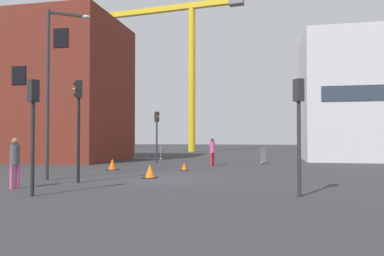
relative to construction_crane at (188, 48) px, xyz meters
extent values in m
plane|color=#333335|center=(5.93, -30.79, -13.44)|extent=(160.00, 160.00, 0.00)
cube|color=maroon|center=(-6.85, -19.55, -7.82)|extent=(10.74, 8.58, 11.24)
cube|color=black|center=(-6.85, -23.87, -7.24)|extent=(1.10, 0.06, 1.30)
cube|color=black|center=(-3.63, -23.87, -4.77)|extent=(1.10, 0.06, 1.30)
cube|color=silver|center=(19.30, -14.75, -8.38)|extent=(12.48, 7.15, 10.12)
cylinder|color=yellow|center=(0.56, -0.07, -4.17)|extent=(0.90, 0.90, 18.55)
cube|color=yellow|center=(-2.63, 0.32, 5.51)|extent=(18.31, 2.93, 0.70)
cube|color=slate|center=(6.39, -0.79, 5.51)|extent=(1.93, 1.41, 1.10)
cylinder|color=#2D2D30|center=(0.82, -32.10, -9.71)|extent=(0.14, 0.14, 7.46)
cube|color=#2D2D30|center=(1.47, -31.66, -6.08)|extent=(1.36, 0.95, 0.10)
ellipsoid|color=silver|center=(2.12, -31.23, -6.10)|extent=(0.44, 0.24, 0.16)
cylinder|color=#2D2D30|center=(2.62, -21.86, -11.97)|extent=(0.12, 0.12, 2.94)
cube|color=#2D2D30|center=(2.62, -21.86, -10.15)|extent=(0.37, 0.37, 0.70)
sphere|color=#390605|center=(2.75, -21.98, -9.93)|extent=(0.11, 0.11, 0.11)
sphere|color=#F2A514|center=(2.75, -21.98, -10.15)|extent=(0.11, 0.11, 0.11)
sphere|color=#07330F|center=(2.75, -21.98, -10.37)|extent=(0.11, 0.11, 0.11)
cylinder|color=black|center=(2.69, -32.80, -11.71)|extent=(0.12, 0.12, 3.47)
cube|color=black|center=(2.69, -32.80, -9.62)|extent=(0.36, 0.34, 0.70)
sphere|color=#390605|center=(2.54, -32.89, -9.40)|extent=(0.11, 0.11, 0.11)
sphere|color=#F2A514|center=(2.54, -32.89, -9.62)|extent=(0.11, 0.11, 0.11)
sphere|color=#07330F|center=(2.54, -32.89, -9.84)|extent=(0.11, 0.11, 0.11)
cylinder|color=#232326|center=(3.01, -36.22, -11.96)|extent=(0.12, 0.12, 2.97)
cube|color=#232326|center=(3.01, -36.22, -10.12)|extent=(0.32, 0.35, 0.70)
sphere|color=#390605|center=(3.07, -36.06, -9.90)|extent=(0.11, 0.11, 0.11)
sphere|color=#3C2905|center=(3.07, -36.06, -10.12)|extent=(0.11, 0.11, 0.11)
sphere|color=green|center=(3.07, -36.06, -10.34)|extent=(0.11, 0.11, 0.11)
cylinder|color=#2D2D30|center=(11.22, -34.61, -11.95)|extent=(0.12, 0.12, 2.98)
cube|color=#2D2D30|center=(11.22, -34.61, -10.11)|extent=(0.35, 0.37, 0.70)
sphere|color=#390605|center=(11.12, -34.46, -9.89)|extent=(0.11, 0.11, 0.11)
sphere|color=#F2A514|center=(11.12, -34.46, -10.11)|extent=(0.11, 0.11, 0.11)
sphere|color=#07330F|center=(11.12, -34.46, -10.33)|extent=(0.11, 0.11, 0.11)
cylinder|color=red|center=(6.69, -23.22, -13.01)|extent=(0.14, 0.14, 0.86)
cylinder|color=red|center=(6.78, -23.04, -13.01)|extent=(0.14, 0.14, 0.86)
cylinder|color=#D14C8C|center=(6.74, -23.13, -12.23)|extent=(0.34, 0.34, 0.71)
sphere|color=brown|center=(6.74, -23.13, -11.76)|extent=(0.23, 0.23, 0.23)
cylinder|color=#D14C8C|center=(1.36, -34.74, -13.01)|extent=(0.14, 0.14, 0.87)
cylinder|color=#D14C8C|center=(1.26, -34.92, -13.01)|extent=(0.14, 0.14, 0.87)
cylinder|color=#4C4C51|center=(1.31, -34.83, -12.22)|extent=(0.34, 0.34, 0.72)
sphere|color=#8C6647|center=(1.31, -34.83, -11.74)|extent=(0.23, 0.23, 0.23)
cube|color=#B2B5BA|center=(0.46, -17.50, -12.39)|extent=(2.52, 0.09, 0.06)
cube|color=#B2B5BA|center=(0.46, -17.50, -13.34)|extent=(2.52, 0.09, 0.06)
cylinder|color=#B2B5BA|center=(-0.67, -17.52, -12.92)|extent=(0.04, 0.04, 1.05)
cylinder|color=#B2B5BA|center=(0.46, -17.50, -12.92)|extent=(0.04, 0.04, 1.05)
cylinder|color=#B2B5BA|center=(1.60, -17.49, -12.92)|extent=(0.04, 0.04, 1.05)
cube|color=#9EA0A5|center=(9.89, -20.12, -12.39)|extent=(0.32, 2.42, 0.06)
cube|color=#9EA0A5|center=(9.89, -20.12, -13.34)|extent=(0.32, 2.42, 0.06)
cylinder|color=#9EA0A5|center=(9.78, -21.20, -12.92)|extent=(0.04, 0.04, 1.05)
cylinder|color=#9EA0A5|center=(9.89, -20.12, -12.92)|extent=(0.04, 0.04, 1.05)
cylinder|color=#9EA0A5|center=(10.01, -19.03, -12.92)|extent=(0.04, 0.04, 1.05)
cube|color=black|center=(5.65, -26.43, -13.43)|extent=(0.45, 0.45, 0.03)
cone|color=#E55B0F|center=(5.65, -26.43, -13.21)|extent=(0.35, 0.35, 0.46)
cube|color=black|center=(1.58, -26.95, -13.43)|extent=(0.63, 0.63, 0.03)
cone|color=#E55B0F|center=(1.58, -26.95, -13.12)|extent=(0.49, 0.49, 0.64)
cube|color=black|center=(4.99, -30.52, -13.43)|extent=(0.62, 0.62, 0.03)
cone|color=orange|center=(4.99, -30.52, -13.13)|extent=(0.48, 0.48, 0.63)
camera|label=1|loc=(10.31, -46.58, -11.59)|focal=34.54mm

